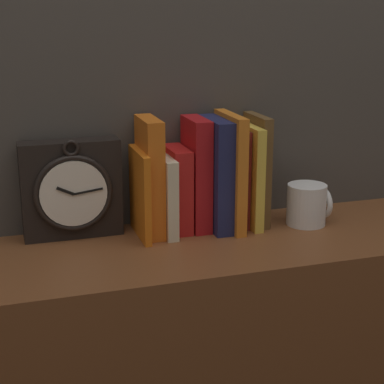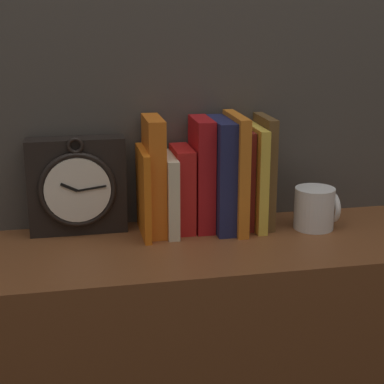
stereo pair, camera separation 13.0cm
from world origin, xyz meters
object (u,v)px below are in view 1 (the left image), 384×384
object	(u,v)px
book_slot7_maroon	(237,177)
book_slot9_brown	(257,170)
clock	(72,190)
book_slot8_yellow	(249,175)
book_slot4_red	(196,174)
book_slot3_red	(178,189)
book_slot0_orange	(140,194)
book_slot1_orange	(150,177)
book_slot5_navy	(216,174)
mug	(308,204)
book_slot2_cream	(165,195)
book_slot6_orange	(230,172)

from	to	relation	value
book_slot7_maroon	book_slot9_brown	xyz separation A→B (m)	(0.05, -0.00, 0.01)
clock	book_slot8_yellow	bearing A→B (deg)	-5.37
book_slot4_red	book_slot3_red	bearing A→B (deg)	177.98
book_slot0_orange	book_slot9_brown	distance (m)	0.28
book_slot1_orange	book_slot5_navy	xyz separation A→B (m)	(0.15, -0.01, -0.00)
book_slot1_orange	mug	distance (m)	0.37
book_slot5_navy	book_slot7_maroon	distance (m)	0.06
book_slot3_red	book_slot4_red	world-z (taller)	book_slot4_red
book_slot5_navy	mug	xyz separation A→B (m)	(0.21, -0.04, -0.08)
book_slot2_cream	mug	size ratio (longest dim) A/B	1.82
book_slot2_cream	book_slot8_yellow	distance (m)	0.20
book_slot2_cream	book_slot5_navy	world-z (taller)	book_slot5_navy
book_slot2_cream	book_slot6_orange	distance (m)	0.15
book_slot0_orange	book_slot2_cream	xyz separation A→B (m)	(0.06, 0.01, -0.01)
book_slot0_orange	book_slot7_maroon	xyz separation A→B (m)	(0.23, 0.02, 0.02)
book_slot7_maroon	clock	bearing A→B (deg)	176.12
book_slot5_navy	clock	bearing A→B (deg)	173.27
book_slot6_orange	book_slot3_red	bearing A→B (deg)	169.88
book_slot1_orange	book_slot7_maroon	size ratio (longest dim) A/B	1.15
clock	book_slot9_brown	world-z (taller)	book_slot9_brown
book_slot4_red	book_slot9_brown	bearing A→B (deg)	-1.42
book_slot1_orange	book_slot5_navy	world-z (taller)	book_slot1_orange
clock	book_slot1_orange	xyz separation A→B (m)	(0.16, -0.03, 0.02)
clock	book_slot0_orange	bearing A→B (deg)	-16.03
book_slot7_maroon	book_slot1_orange	bearing A→B (deg)	-178.77
book_slot1_orange	book_slot9_brown	xyz separation A→B (m)	(0.25, 0.00, -0.00)
book_slot3_red	book_slot4_red	xyz separation A→B (m)	(0.04, -0.00, 0.03)
book_slot2_cream	mug	distance (m)	0.33
book_slot9_brown	book_slot2_cream	bearing A→B (deg)	-178.21
book_slot8_yellow	book_slot0_orange	bearing A→B (deg)	-179.25
book_slot6_orange	book_slot1_orange	bearing A→B (deg)	175.51
book_slot2_cream	book_slot7_maroon	xyz separation A→B (m)	(0.17, 0.01, 0.02)
book_slot3_red	book_slot7_maroon	distance (m)	0.14
book_slot7_maroon	mug	size ratio (longest dim) A/B	2.33
book_slot2_cream	book_slot5_navy	bearing A→B (deg)	-1.11
book_slot1_orange	book_slot8_yellow	xyz separation A→B (m)	(0.22, -0.01, -0.01)
clock	book_slot3_red	xyz separation A→B (m)	(0.23, -0.02, -0.01)
book_slot3_red	book_slot7_maroon	bearing A→B (deg)	-0.89
book_slot7_maroon	book_slot8_yellow	distance (m)	0.03
book_slot8_yellow	book_slot9_brown	distance (m)	0.03
clock	book_slot4_red	world-z (taller)	book_slot4_red
book_slot8_yellow	book_slot6_orange	bearing A→B (deg)	-172.12
book_slot9_brown	book_slot3_red	bearing A→B (deg)	178.44
book_slot7_maroon	book_slot8_yellow	xyz separation A→B (m)	(0.02, -0.01, 0.00)
book_slot4_red	book_slot6_orange	bearing A→B (deg)	-14.77
book_slot3_red	mug	distance (m)	0.30
book_slot0_orange	book_slot1_orange	xyz separation A→B (m)	(0.03, 0.01, 0.03)
book_slot5_navy	mug	size ratio (longest dim) A/B	2.60
book_slot4_red	book_slot0_orange	bearing A→B (deg)	-173.20
book_slot7_maroon	book_slot5_navy	bearing A→B (deg)	-167.75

